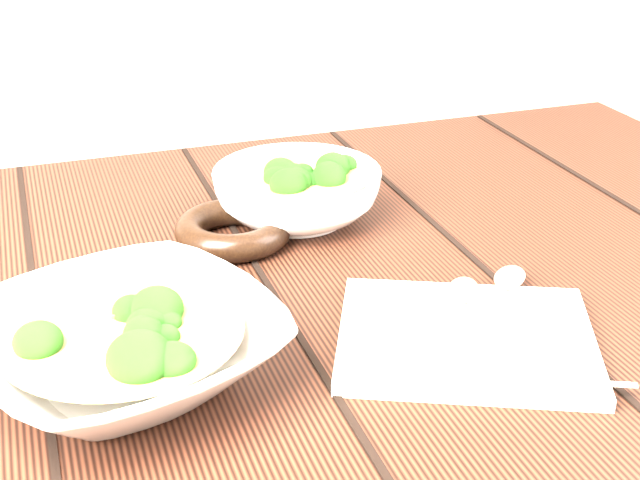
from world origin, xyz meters
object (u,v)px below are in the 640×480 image
Objects in this scene: soup_bowl_front at (124,346)px; trivet at (233,230)px; table at (295,398)px; napkin at (466,338)px; soup_bowl_back at (297,192)px.

trivet is (0.13, 0.21, -0.02)m from soup_bowl_front.
soup_bowl_front is at bearing -123.05° from trivet.
napkin is (0.10, -0.13, 0.13)m from table.
napkin is at bearing -8.37° from soup_bowl_front.
table is 0.21m from napkin.
napkin is (0.13, -0.24, -0.01)m from trivet.
trivet is at bearing 104.10° from table.
soup_bowl_back is 0.09m from trivet.
trivet is 0.57× the size of napkin.
napkin is (0.26, -0.04, -0.02)m from soup_bowl_front.
table is 0.24m from soup_bowl_front.
table is 5.97× the size of soup_bowl_back.
soup_bowl_back is at bearing 125.46° from napkin.
soup_bowl_front reaches higher than napkin.
soup_bowl_front is 0.27m from napkin.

